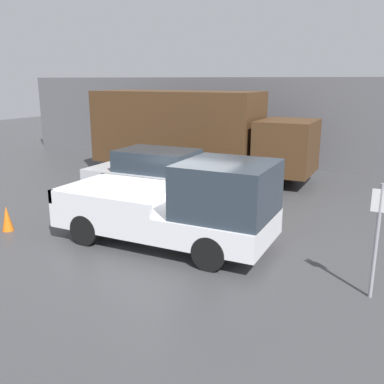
% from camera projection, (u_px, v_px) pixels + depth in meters
% --- Properties ---
extents(ground_plane, '(60.00, 60.00, 0.00)m').
position_uv_depth(ground_plane, '(180.00, 233.00, 10.96)').
color(ground_plane, '#3D3D3F').
extents(building_wall, '(28.00, 0.15, 3.90)m').
position_uv_depth(building_wall, '(280.00, 123.00, 18.74)').
color(building_wall, '#56565B').
rests_on(building_wall, ground).
extents(pickup_truck, '(5.16, 2.11, 2.09)m').
position_uv_depth(pickup_truck, '(186.00, 207.00, 9.82)').
color(pickup_truck, silver).
rests_on(pickup_truck, ground).
extents(car, '(4.32, 1.88, 1.71)m').
position_uv_depth(car, '(155.00, 176.00, 13.36)').
color(car, '#B7BABF').
rests_on(car, ground).
extents(delivery_truck, '(8.93, 2.62, 3.36)m').
position_uv_depth(delivery_truck, '(193.00, 131.00, 17.19)').
color(delivery_truck, '#472D19').
rests_on(delivery_truck, ground).
extents(parking_sign, '(0.30, 0.07, 2.11)m').
position_uv_depth(parking_sign, '(377.00, 235.00, 7.42)').
color(parking_sign, gray).
rests_on(parking_sign, ground).
extents(traffic_cone, '(0.29, 0.29, 0.66)m').
position_uv_depth(traffic_cone, '(7.00, 218.00, 11.03)').
color(traffic_cone, orange).
rests_on(traffic_cone, ground).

